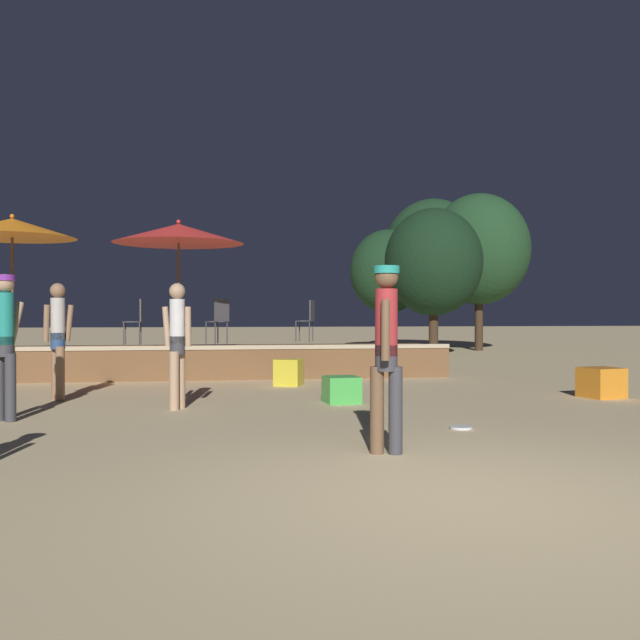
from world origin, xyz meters
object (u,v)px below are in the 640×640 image
Objects in this scene: bistro_chair_0 at (219,317)px; person_3 at (386,347)px; person_1 at (177,341)px; patio_umbrella_0 at (12,228)px; background_tree_1 at (388,272)px; frisbee_disc at (461,428)px; background_tree_2 at (434,262)px; person_4 at (58,336)px; bistro_chair_2 at (137,317)px; bistro_chair_1 at (308,317)px; cube_seat_1 at (342,390)px; cube_seat_0 at (289,372)px; person_0 at (5,338)px; patio_umbrella_1 at (179,234)px; cube_seat_2 at (601,383)px; background_tree_0 at (479,249)px; background_tree_3 at (433,254)px.

person_3 is at bearing 62.76° from bistro_chair_0.
person_3 reaches higher than person_1.
background_tree_1 is at bearing 47.35° from patio_umbrella_0.
frisbee_disc is 0.06× the size of background_tree_2.
person_3 reaches higher than bistro_chair_0.
person_4 is at bearing -132.73° from background_tree_2.
person_1 is at bearing 11.96° from bistro_chair_2.
background_tree_1 is at bearing 177.57° from bistro_chair_1.
bistro_chair_1 is (4.31, 4.34, 0.27)m from person_4.
background_tree_2 is (4.59, 10.31, 2.61)m from cube_seat_1.
cube_seat_0 is 5.34m from person_0.
background_tree_2 is at bearing 65.99° from cube_seat_1.
person_3 is at bearing 20.63° from bistro_chair_2.
background_tree_1 is at bearing 68.08° from cube_seat_0.
bistro_chair_1 is at bearing 103.77° from bistro_chair_2.
person_0 reaches higher than person_1.
patio_umbrella_1 is 1.75× the size of person_4.
person_4 is at bearing -64.96° from person_0.
background_tree_1 is at bearing 73.67° from cube_seat_1.
cube_seat_1 is 3.81m from person_3.
bistro_chair_1 reaches higher than cube_seat_2.
bistro_chair_1 is 7.83m from frisbee_disc.
person_4 is at bearing -155.16° from cube_seat_0.
cube_seat_0 is at bearing -123.32° from background_tree_2.
background_tree_0 reaches higher than person_4.
person_3 is 19.28m from background_tree_3.
person_1 reaches higher than cube_seat_0.
patio_umbrella_1 is 3.39× the size of bistro_chair_0.
patio_umbrella_1 reaches higher than person_1.
bistro_chair_2 is 0.17× the size of background_tree_0.
background_tree_3 is at bearing -69.44° from person_4.
person_0 is 6.93× the size of frisbee_disc.
background_tree_2 is at bearing 43.76° from patio_umbrella_1.
bistro_chair_1 is 0.21× the size of background_tree_1.
background_tree_1 is (9.60, 10.42, -0.12)m from patio_umbrella_0.
bistro_chair_2 is at bearing -139.51° from background_tree_0.
background_tree_0 reaches higher than bistro_chair_1.
person_4 is 6.12m from bistro_chair_1.
background_tree_2 is at bearing 33.62° from patio_umbrella_0.
background_tree_0 reaches higher than person_1.
cube_seat_0 is at bearing 57.48° from bistro_chair_2.
bistro_chair_0 is at bearing 10.80° from patio_umbrella_0.
patio_umbrella_1 is 7.84m from cube_seat_2.
bistro_chair_2 is at bearing 147.95° from cube_seat_0.
cube_seat_2 is 4.04m from frisbee_disc.
cube_seat_1 is at bearing 110.36° from frisbee_disc.
cube_seat_2 is 0.37× the size of person_3.
frisbee_disc is (2.65, -6.80, -1.20)m from bistro_chair_0.
patio_umbrella_1 is 1.79× the size of person_1.
frisbee_disc is (-3.14, -2.54, -0.21)m from cube_seat_2.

